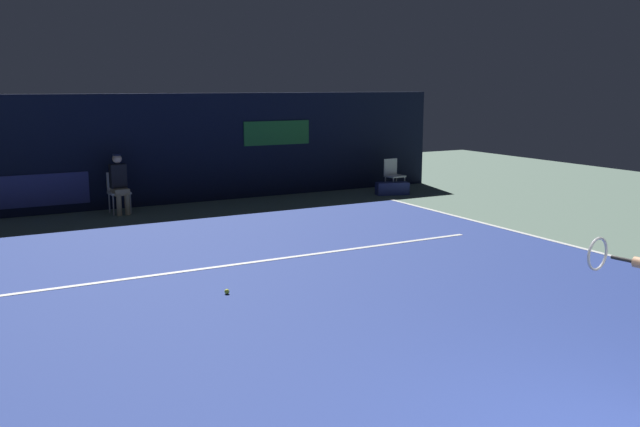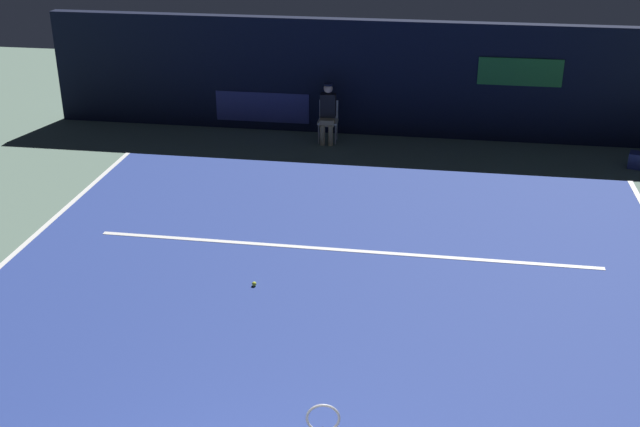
# 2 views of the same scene
# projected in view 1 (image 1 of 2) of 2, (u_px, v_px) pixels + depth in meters

# --- Properties ---
(ground_plane) EXTENTS (30.97, 30.97, 0.00)m
(ground_plane) POSITION_uv_depth(u_px,v_px,m) (327.00, 297.00, 9.18)
(ground_plane) COLOR slate
(court_surface) EXTENTS (10.49, 11.93, 0.01)m
(court_surface) POSITION_uv_depth(u_px,v_px,m) (327.00, 296.00, 9.18)
(court_surface) COLOR navy
(court_surface) RESTS_ON ground
(line_sideline_left) EXTENTS (0.10, 11.93, 0.01)m
(line_sideline_left) POSITION_uv_depth(u_px,v_px,m) (593.00, 251.00, 11.63)
(line_sideline_left) COLOR white
(line_sideline_left) RESTS_ON court_surface
(line_service) EXTENTS (8.18, 0.10, 0.01)m
(line_service) POSITION_uv_depth(u_px,v_px,m) (263.00, 261.00, 10.98)
(line_service) COLOR white
(line_service) RESTS_ON court_surface
(back_wall) EXTENTS (15.32, 0.33, 2.60)m
(back_wall) POSITION_uv_depth(u_px,v_px,m) (156.00, 150.00, 16.01)
(back_wall) COLOR black
(back_wall) RESTS_ON ground
(line_judge_on_chair) EXTENTS (0.46, 0.54, 1.32)m
(line_judge_on_chair) POSITION_uv_depth(u_px,v_px,m) (119.00, 183.00, 14.96)
(line_judge_on_chair) COLOR white
(line_judge_on_chair) RESTS_ON ground
(courtside_chair_near) EXTENTS (0.47, 0.44, 0.88)m
(courtside_chair_near) POSITION_uv_depth(u_px,v_px,m) (393.00, 173.00, 17.97)
(courtside_chair_near) COLOR white
(courtside_chair_near) RESTS_ON ground
(tennis_ball) EXTENTS (0.07, 0.07, 0.07)m
(tennis_ball) POSITION_uv_depth(u_px,v_px,m) (227.00, 292.00, 9.25)
(tennis_ball) COLOR #CCE033
(tennis_ball) RESTS_ON court_surface
(equipment_bag) EXTENTS (0.90, 0.55, 0.32)m
(equipment_bag) POSITION_uv_depth(u_px,v_px,m) (392.00, 188.00, 17.65)
(equipment_bag) COLOR navy
(equipment_bag) RESTS_ON ground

